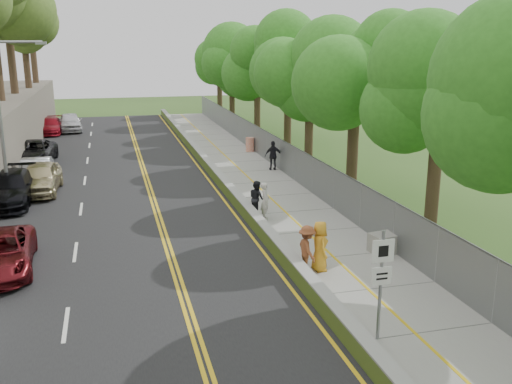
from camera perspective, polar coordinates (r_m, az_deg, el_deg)
name	(u,v)px	position (r m, az deg, el deg)	size (l,w,h in m)	color
ground	(304,298)	(18.41, 4.84, -10.53)	(140.00, 140.00, 0.00)	#33511E
road	(118,192)	(31.65, -13.65, 0.03)	(11.20, 66.00, 0.04)	black
sidewalk	(260,183)	(32.69, 0.39, 0.93)	(4.20, 66.00, 0.05)	gray
jersey_barrier	(220,180)	(32.12, -3.57, 1.16)	(0.42, 66.00, 0.60)	#A7E83C
chainlink_fence	(295,164)	(33.06, 3.92, 2.79)	(0.04, 66.00, 2.00)	slate
trees_fenceside	(337,57)	(33.18, 8.07, 13.18)	(7.00, 66.00, 14.00)	#398A25
streetlight	(4,111)	(30.22, -23.85, 7.44)	(2.52, 0.22, 8.00)	gray
signpost	(381,274)	(15.48, 12.44, -7.97)	(0.62, 0.09, 3.10)	gray
construction_barrel	(250,145)	(41.92, -0.61, 4.77)	(0.62, 0.62, 1.02)	red
concrete_block	(385,243)	(22.42, 12.77, -4.98)	(1.09, 0.81, 0.72)	gray
car_3	(9,188)	(30.69, -23.43, 0.33)	(2.24, 5.51, 1.60)	black
car_4	(40,178)	(32.41, -20.77, 1.34)	(1.91, 4.76, 1.62)	tan
car_5	(36,173)	(34.15, -21.17, 1.83)	(1.56, 4.48, 1.48)	#A3A5AA
car_6	(33,153)	(40.19, -21.44, 3.68)	(2.57, 5.57, 1.55)	black
car_7	(50,126)	(53.22, -19.88, 6.23)	(1.94, 4.76, 1.38)	maroon
car_8	(70,122)	(54.26, -18.10, 6.65)	(1.91, 4.76, 1.62)	silver
painter_0	(320,246)	(20.12, 6.39, -5.38)	(0.88, 0.57, 1.80)	gold
painter_1	(265,201)	(25.68, 0.93, -0.91)	(0.63, 0.41, 1.72)	beige
painter_2	(257,198)	(26.23, 0.09, -0.63)	(0.80, 0.63, 1.65)	black
painter_3	(307,249)	(19.94, 5.13, -5.70)	(1.09, 0.63, 1.69)	brown
person_far	(273,156)	(35.71, 1.73, 3.66)	(1.07, 0.45, 1.83)	black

